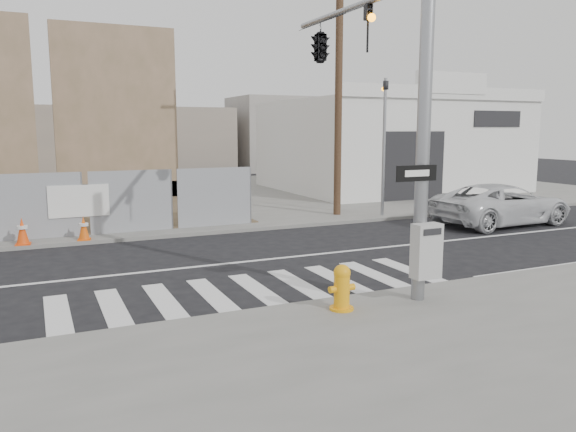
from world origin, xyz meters
name	(u,v)px	position (x,y,z in m)	size (l,w,h in m)	color
ground	(221,264)	(0.00, 0.00, 0.00)	(100.00, 100.00, 0.00)	black
sidewalk_far	(132,200)	(0.00, 14.00, 0.06)	(50.00, 20.00, 0.12)	slate
signal_pole	(349,69)	(2.49, -2.05, 4.78)	(0.96, 5.87, 7.00)	gray
far_signal_pole	(384,128)	(8.00, 4.60, 3.48)	(0.16, 0.20, 5.60)	gray
concrete_wall_right	(117,130)	(-0.50, 14.08, 3.38)	(5.50, 1.30, 8.00)	brown
auto_shop	(389,145)	(14.00, 12.97, 2.54)	(12.00, 10.20, 5.95)	silver
utility_pole_right	(339,81)	(6.50, 5.50, 5.20)	(1.60, 0.28, 10.00)	#4D3524
fire_hydrant	(342,287)	(0.81, -4.75, 0.54)	(0.53, 0.49, 0.86)	#F19E0D
suv	(502,204)	(11.11, 1.59, 0.74)	(2.46, 5.34, 1.48)	silver
traffic_cone_c	(22,231)	(-4.63, 4.22, 0.51)	(0.44, 0.44, 0.79)	#F1460C
traffic_cone_d	(84,228)	(-2.96, 4.22, 0.48)	(0.43, 0.43, 0.73)	#E5550C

